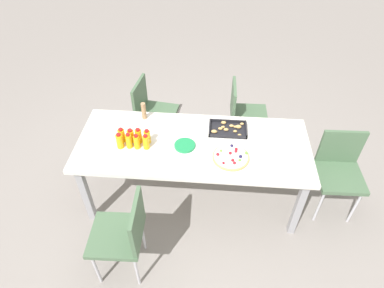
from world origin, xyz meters
TOP-DOWN VIEW (x-y plane):
  - ground_plane at (0.00, 0.00)m, footprint 12.00×12.00m
  - party_table at (0.00, 0.00)m, footprint 2.03×0.82m
  - chair_far_right at (0.48, 0.80)m, footprint 0.41×0.41m
  - chair_end at (1.33, 0.04)m, footprint 0.41×0.41m
  - chair_near_left at (-0.46, -0.78)m, footprint 0.41×0.41m
  - chair_far_left at (-0.52, 0.76)m, footprint 0.45×0.45m
  - juice_bottle_0 at (-0.62, -0.10)m, footprint 0.06×0.06m
  - juice_bottle_1 at (-0.54, -0.09)m, footprint 0.05×0.05m
  - juice_bottle_2 at (-0.47, -0.09)m, footprint 0.05×0.05m
  - juice_bottle_3 at (-0.39, -0.09)m, footprint 0.05×0.05m
  - juice_bottle_4 at (-0.62, -0.02)m, footprint 0.06×0.06m
  - juice_bottle_5 at (-0.54, -0.02)m, footprint 0.06×0.06m
  - juice_bottle_6 at (-0.47, -0.02)m, footprint 0.06×0.06m
  - juice_bottle_7 at (-0.40, -0.02)m, footprint 0.06×0.06m
  - fruit_pizza at (0.33, -0.15)m, footprint 0.31×0.31m
  - snack_tray at (0.30, 0.20)m, footprint 0.34×0.23m
  - plate_stack at (-0.07, -0.04)m, footprint 0.18×0.18m
  - napkin_stack at (0.81, 0.21)m, footprint 0.15×0.15m
  - cardboard_tube at (-0.49, 0.32)m, footprint 0.04×0.04m

SIDE VIEW (x-z plane):
  - ground_plane at x=0.00m, z-range 0.00..0.00m
  - chair_far_right at x=0.48m, z-range 0.09..0.92m
  - chair_end at x=1.33m, z-range 0.09..0.92m
  - chair_near_left at x=-0.46m, z-range 0.09..0.92m
  - chair_far_left at x=-0.52m, z-range 0.09..0.92m
  - party_table at x=0.00m, z-range 0.30..1.04m
  - napkin_stack at x=0.81m, z-range 0.74..0.75m
  - plate_stack at x=-0.07m, z-range 0.74..0.76m
  - snack_tray at x=0.30m, z-range 0.73..0.77m
  - fruit_pizza at x=0.33m, z-range 0.73..0.77m
  - juice_bottle_5 at x=-0.54m, z-range 0.73..0.86m
  - juice_bottle_7 at x=-0.40m, z-range 0.73..0.87m
  - juice_bottle_4 at x=-0.62m, z-range 0.73..0.87m
  - juice_bottle_2 at x=-0.47m, z-range 0.73..0.87m
  - juice_bottle_3 at x=-0.39m, z-range 0.73..0.88m
  - juice_bottle_6 at x=-0.47m, z-range 0.73..0.88m
  - juice_bottle_1 at x=-0.54m, z-range 0.73..0.88m
  - juice_bottle_0 at x=-0.62m, z-range 0.73..0.88m
  - cardboard_tube at x=-0.49m, z-range 0.74..0.91m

